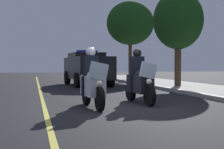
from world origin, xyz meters
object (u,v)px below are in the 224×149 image
Objects in this scene: police_suv at (87,67)px; tree_behind_suv at (130,23)px; police_motorcycle_lead_left at (92,83)px; police_motorcycle_lead_right at (139,81)px; tree_far_back at (178,21)px.

police_suv is 0.84× the size of tree_behind_suv.
police_suv reaches higher than police_motorcycle_lead_left.
police_motorcycle_lead_left is 1.00× the size of police_motorcycle_lead_right.
tree_far_back reaches higher than police_motorcycle_lead_right.
tree_far_back is at bearing 144.52° from police_motorcycle_lead_right.
police_suv is (-9.21, 1.42, 0.37)m from police_motorcycle_lead_left.
tree_far_back is (-5.85, 4.17, 2.82)m from police_motorcycle_lead_right.
police_motorcycle_lead_left is 9.11m from tree_far_back.
police_motorcycle_lead_right is at bearing -16.32° from tree_behind_suv.
tree_behind_suv is at bearing 140.42° from police_suv.
police_motorcycle_lead_left is 0.36× the size of tree_behind_suv.
police_suv is (-8.61, -0.19, 0.37)m from police_motorcycle_lead_right.
police_motorcycle_lead_left is at bearing -21.48° from tree_behind_suv.
police_suv is at bearing 171.22° from police_motorcycle_lead_left.
police_motorcycle_lead_right is 14.73m from tree_behind_suv.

